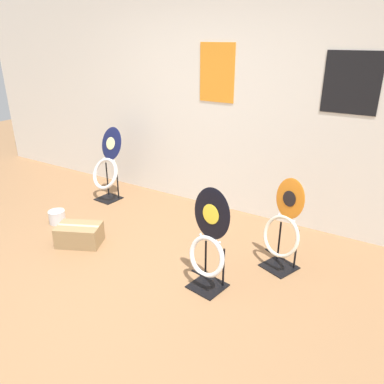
{
  "coord_description": "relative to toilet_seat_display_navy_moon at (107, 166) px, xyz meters",
  "views": [
    {
      "loc": [
        2.06,
        -1.76,
        2.01
      ],
      "look_at": [
        0.24,
        1.22,
        0.55
      ],
      "focal_mm": 35.0,
      "sensor_mm": 36.0,
      "label": 1
    }
  ],
  "objects": [
    {
      "name": "ground_plane",
      "position": [
        1.27,
        -1.58,
        -0.45
      ],
      "size": [
        14.0,
        14.0,
        0.0
      ],
      "primitive_type": "plane",
      "color": "#8E6642"
    },
    {
      "name": "wall_back",
      "position": [
        1.27,
        0.57,
        0.85
      ],
      "size": [
        8.0,
        0.07,
        2.6
      ],
      "color": "silver",
      "rests_on": "ground_plane"
    },
    {
      "name": "toilet_seat_display_navy_moon",
      "position": [
        0.0,
        0.0,
        0.0
      ],
      "size": [
        0.44,
        0.37,
        0.94
      ],
      "color": "black",
      "rests_on": "ground_plane"
    },
    {
      "name": "toilet_seat_display_orange_sun",
      "position": [
        2.47,
        -0.37,
        -0.06
      ],
      "size": [
        0.41,
        0.36,
        0.88
      ],
      "color": "black",
      "rests_on": "ground_plane"
    },
    {
      "name": "toilet_seat_display_jazz_black",
      "position": [
        2.04,
        -0.98,
        -0.03
      ],
      "size": [
        0.38,
        0.32,
        0.91
      ],
      "color": "black",
      "rests_on": "ground_plane"
    },
    {
      "name": "paint_can",
      "position": [
        -0.03,
        -0.85,
        -0.37
      ],
      "size": [
        0.19,
        0.19,
        0.15
      ],
      "color": "silver",
      "rests_on": "ground_plane"
    },
    {
      "name": "storage_box",
      "position": [
        0.55,
        -1.05,
        -0.34
      ],
      "size": [
        0.52,
        0.44,
        0.22
      ],
      "color": "#93754C",
      "rests_on": "ground_plane"
    }
  ]
}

